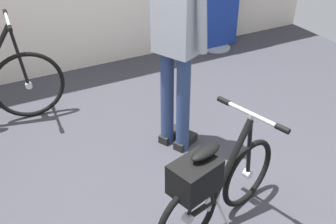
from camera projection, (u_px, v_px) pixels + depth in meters
name	position (u px, v px, depth m)	size (l,w,h in m)	color
ground_plane	(174.00, 184.00, 3.05)	(6.57, 6.57, 0.00)	#38383F
folding_bike_foreground	(213.00, 186.00, 2.48)	(1.08, 0.53, 0.79)	black
visitor_near_wall	(176.00, 31.00, 2.94)	(0.37, 0.49, 1.77)	navy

